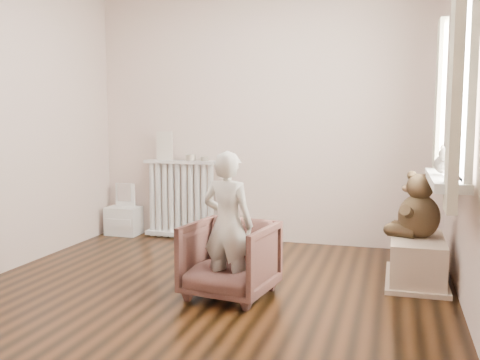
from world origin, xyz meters
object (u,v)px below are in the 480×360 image
(armchair, at_px, (230,259))
(plush_cat, at_px, (445,160))
(toy_vanity, at_px, (123,210))
(toy_bench, at_px, (417,257))
(child, at_px, (228,224))
(teddy_bear, at_px, (420,198))
(radiator, at_px, (181,202))

(armchair, height_order, plush_cat, plush_cat)
(toy_vanity, xyz_separation_m, toy_bench, (3.07, -0.90, -0.08))
(armchair, bearing_deg, plush_cat, 20.84)
(armchair, height_order, child, child)
(child, height_order, toy_bench, child)
(armchair, height_order, teddy_bear, teddy_bear)
(radiator, bearing_deg, plush_cat, -28.42)
(armchair, xyz_separation_m, teddy_bear, (1.32, 0.77, 0.39))
(toy_vanity, relative_size, teddy_bear, 1.11)
(radiator, height_order, child, child)
(radiator, height_order, plush_cat, plush_cat)
(toy_bench, xyz_separation_m, teddy_bear, (0.00, 0.02, 0.47))
(radiator, distance_m, toy_bench, 2.57)
(radiator, height_order, toy_bench, radiator)
(toy_vanity, height_order, plush_cat, plush_cat)
(teddy_bear, relative_size, plush_cat, 2.13)
(toy_vanity, height_order, teddy_bear, teddy_bear)
(armchair, distance_m, teddy_bear, 1.58)
(radiator, relative_size, child, 0.81)
(toy_bench, distance_m, teddy_bear, 0.47)
(toy_vanity, xyz_separation_m, armchair, (1.76, -1.65, 0.00))
(armchair, relative_size, plush_cat, 2.52)
(toy_vanity, relative_size, toy_bench, 0.75)
(armchair, relative_size, teddy_bear, 1.18)
(radiator, xyz_separation_m, toy_bench, (2.39, -0.93, -0.19))
(toy_bench, xyz_separation_m, plush_cat, (0.14, -0.44, 0.80))
(toy_vanity, height_order, toy_bench, toy_vanity)
(toy_bench, bearing_deg, child, -148.67)
(teddy_bear, bearing_deg, armchair, -133.01)
(radiator, xyz_separation_m, teddy_bear, (2.40, -0.91, 0.28))
(toy_vanity, relative_size, armchair, 0.94)
(radiator, xyz_separation_m, armchair, (1.08, -1.68, -0.11))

